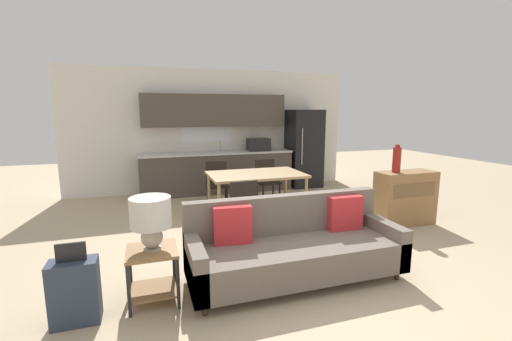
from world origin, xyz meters
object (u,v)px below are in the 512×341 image
dining_chair_near_left (241,205)px  suitcase (75,291)px  vase (397,160)px  side_table (153,266)px  table_lamp (151,217)px  dining_table (256,177)px  dining_chair_far_right (267,179)px  couch (293,247)px  credenza (405,198)px  dining_chair_far_left (217,182)px  refrigerator (304,148)px

dining_chair_near_left → suitcase: bearing=34.4°
dining_chair_near_left → vase: bearing=169.4°
side_table → table_lamp: table_lamp is taller
dining_table → dining_chair_far_right: bearing=58.8°
couch → dining_chair_far_right: bearing=75.2°
couch → dining_chair_far_right: (0.79, 3.00, 0.13)m
vase → dining_chair_far_right: vase is taller
side_table → credenza: bearing=15.8°
vase → dining_chair_near_left: (-2.42, 0.27, -0.58)m
dining_table → vase: vase is taller
credenza → dining_chair_far_left: size_ratio=1.13×
refrigerator → table_lamp: bearing=-130.8°
credenza → dining_chair_near_left: credenza is taller
credenza → suitcase: bearing=-164.6°
dining_table → dining_chair_far_right: 1.00m
credenza → suitcase: (-4.53, -1.25, -0.14)m
dining_chair_near_left → dining_chair_far_right: size_ratio=1.00×
couch → dining_chair_near_left: 1.36m
vase → couch: bearing=-154.1°
couch → suitcase: (-2.11, -0.17, -0.05)m
couch → vase: bearing=25.9°
dining_table → table_lamp: size_ratio=3.14×
suitcase → credenza: bearing=15.4°
couch → dining_chair_far_right: size_ratio=2.71×
dining_table → suitcase: 3.37m
couch → vase: (2.21, 1.07, 0.72)m
side_table → vase: 3.89m
table_lamp → credenza: table_lamp is taller
vase → credenza: bearing=1.4°
dining_chair_far_right → side_table: bearing=-127.5°
credenza → dining_chair_near_left: (-2.64, 0.26, 0.04)m
side_table → suitcase: size_ratio=0.72×
table_lamp → refrigerator: bearing=49.2°
dining_chair_far_left → dining_chair_far_right: 1.00m
side_table → table_lamp: 0.49m
refrigerator → dining_chair_near_left: refrigerator is taller
credenza → dining_chair_near_left: 2.65m
refrigerator → table_lamp: size_ratio=3.62×
credenza → dining_chair_near_left: size_ratio=1.13×
dining_chair_near_left → dining_chair_far_right: bearing=-125.4°
dining_chair_far_right → suitcase: bearing=-133.2°
dining_chair_far_left → suitcase: 3.73m
couch → dining_chair_near_left: bearing=99.0°
couch → dining_chair_far_left: 3.05m
dining_chair_near_left → dining_chair_far_left: same height
refrigerator → dining_table: 2.72m
dining_table → couch: bearing=-97.5°
refrigerator → table_lamp: (-3.59, -4.17, -0.07)m
side_table → dining_chair_near_left: dining_chair_near_left is taller
vase → dining_chair_near_left: bearing=173.6°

